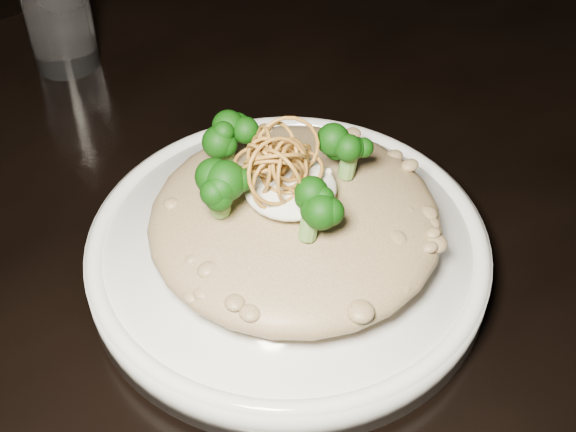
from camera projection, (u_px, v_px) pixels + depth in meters
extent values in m
cube|color=black|center=(279.00, 222.00, 0.66)|extent=(1.10, 0.80, 0.04)
cylinder|color=black|center=(402.00, 146.00, 1.31)|extent=(0.05, 0.05, 0.71)
cylinder|color=white|center=(288.00, 255.00, 0.58)|extent=(0.29, 0.29, 0.03)
ellipsoid|color=brown|center=(295.00, 220.00, 0.56)|extent=(0.20, 0.20, 0.04)
ellipsoid|color=white|center=(290.00, 188.00, 0.53)|extent=(0.06, 0.06, 0.02)
cylinder|color=white|center=(58.00, 15.00, 0.75)|extent=(0.07, 0.07, 0.11)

